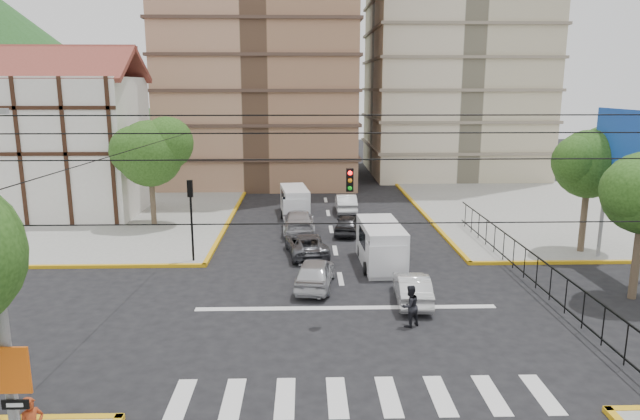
{
  "coord_description": "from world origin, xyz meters",
  "views": [
    {
      "loc": [
        -1.76,
        -21.91,
        9.4
      ],
      "look_at": [
        -1.08,
        2.77,
        4.0
      ],
      "focal_mm": 32.0,
      "sensor_mm": 36.0,
      "label": 1
    }
  ],
  "objects_px": {
    "car_white_front_right": "(412,288)",
    "pedestrian_crosswalk": "(410,306)",
    "van_right_lane": "(381,247)",
    "traffic_light_nw": "(191,207)",
    "car_silver_front_left": "(315,273)",
    "van_left_lane": "(295,202)",
    "district_sign": "(13,381)"
  },
  "relations": [
    {
      "from": "traffic_light_nw",
      "to": "car_silver_front_left",
      "type": "height_order",
      "value": "traffic_light_nw"
    },
    {
      "from": "district_sign",
      "to": "van_left_lane",
      "type": "height_order",
      "value": "district_sign"
    },
    {
      "from": "van_left_lane",
      "to": "car_white_front_right",
      "type": "bearing_deg",
      "value": -79.84
    },
    {
      "from": "traffic_light_nw",
      "to": "car_silver_front_left",
      "type": "distance_m",
      "value": 7.99
    },
    {
      "from": "traffic_light_nw",
      "to": "car_white_front_right",
      "type": "bearing_deg",
      "value": -29.06
    },
    {
      "from": "van_left_lane",
      "to": "district_sign",
      "type": "bearing_deg",
      "value": -109.62
    },
    {
      "from": "district_sign",
      "to": "van_left_lane",
      "type": "xyz_separation_m",
      "value": [
        6.3,
        28.56,
        -1.47
      ]
    },
    {
      "from": "van_left_lane",
      "to": "traffic_light_nw",
      "type": "bearing_deg",
      "value": -121.87
    },
    {
      "from": "district_sign",
      "to": "car_white_front_right",
      "type": "height_order",
      "value": "district_sign"
    },
    {
      "from": "district_sign",
      "to": "car_silver_front_left",
      "type": "relative_size",
      "value": 0.76
    },
    {
      "from": "car_silver_front_left",
      "to": "van_left_lane",
      "type": "bearing_deg",
      "value": -77.87
    },
    {
      "from": "traffic_light_nw",
      "to": "van_left_lane",
      "type": "height_order",
      "value": "traffic_light_nw"
    },
    {
      "from": "van_left_lane",
      "to": "car_silver_front_left",
      "type": "relative_size",
      "value": 1.11
    },
    {
      "from": "district_sign",
      "to": "pedestrian_crosswalk",
      "type": "distance_m",
      "value": 14.12
    },
    {
      "from": "van_right_lane",
      "to": "van_left_lane",
      "type": "distance_m",
      "value": 13.34
    },
    {
      "from": "van_right_lane",
      "to": "pedestrian_crosswalk",
      "type": "bearing_deg",
      "value": -91.5
    },
    {
      "from": "district_sign",
      "to": "van_right_lane",
      "type": "distance_m",
      "value": 19.59
    },
    {
      "from": "traffic_light_nw",
      "to": "pedestrian_crosswalk",
      "type": "bearing_deg",
      "value": -40.06
    },
    {
      "from": "van_right_lane",
      "to": "pedestrian_crosswalk",
      "type": "relative_size",
      "value": 3.01
    },
    {
      "from": "traffic_light_nw",
      "to": "car_white_front_right",
      "type": "distance_m",
      "value": 12.56
    },
    {
      "from": "car_white_front_right",
      "to": "pedestrian_crosswalk",
      "type": "height_order",
      "value": "pedestrian_crosswalk"
    },
    {
      "from": "traffic_light_nw",
      "to": "car_white_front_right",
      "type": "xyz_separation_m",
      "value": [
        10.77,
        -5.98,
        -2.45
      ]
    },
    {
      "from": "car_silver_front_left",
      "to": "traffic_light_nw",
      "type": "bearing_deg",
      "value": -23.7
    },
    {
      "from": "van_left_lane",
      "to": "car_white_front_right",
      "type": "height_order",
      "value": "van_left_lane"
    },
    {
      "from": "district_sign",
      "to": "van_right_lane",
      "type": "height_order",
      "value": "district_sign"
    },
    {
      "from": "van_left_lane",
      "to": "pedestrian_crosswalk",
      "type": "relative_size",
      "value": 2.75
    },
    {
      "from": "van_left_lane",
      "to": "car_silver_front_left",
      "type": "xyz_separation_m",
      "value": [
        1.21,
        -15.49,
        -0.27
      ]
    },
    {
      "from": "van_right_lane",
      "to": "pedestrian_crosswalk",
      "type": "height_order",
      "value": "van_right_lane"
    },
    {
      "from": "district_sign",
      "to": "car_silver_front_left",
      "type": "height_order",
      "value": "district_sign"
    },
    {
      "from": "car_silver_front_left",
      "to": "pedestrian_crosswalk",
      "type": "xyz_separation_m",
      "value": [
        3.68,
        -4.6,
        0.13
      ]
    },
    {
      "from": "district_sign",
      "to": "car_white_front_right",
      "type": "xyz_separation_m",
      "value": [
        11.77,
        11.06,
        -1.79
      ]
    },
    {
      "from": "van_left_lane",
      "to": "pedestrian_crosswalk",
      "type": "distance_m",
      "value": 20.67
    }
  ]
}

